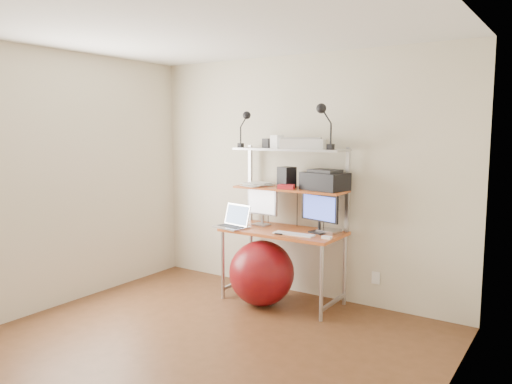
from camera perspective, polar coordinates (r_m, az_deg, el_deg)
room at (r=3.77m, az=-8.01°, el=-0.39°), size 3.60×3.60×3.60m
computer_desk at (r=5.02m, az=3.48°, el=-1.82°), size 1.20×0.60×1.57m
wall_outlet at (r=5.07m, az=13.52°, el=-9.53°), size 0.08×0.01×0.12m
monitor_silver at (r=5.23m, az=0.72°, el=-1.40°), size 0.37×0.14×0.42m
monitor_black at (r=4.87m, az=7.27°, el=-2.07°), size 0.44×0.17×0.45m
laptop at (r=5.13m, az=-2.52°, el=-3.50°), size 0.38×0.33×0.29m
keyboard at (r=4.79m, az=4.33°, el=-4.82°), size 0.41×0.13×0.01m
mouse at (r=4.65m, az=8.09°, el=-5.17°), size 0.09×0.06×0.02m
mac_mini at (r=4.91m, az=8.32°, el=-4.45°), size 0.20×0.20×0.04m
phone at (r=4.84m, az=2.85°, el=-4.69°), size 0.10×0.15×0.01m
printer at (r=4.90m, az=7.88°, el=1.32°), size 0.48×0.37×0.20m
nas_cube at (r=5.08m, az=3.53°, el=1.70°), size 0.18×0.18×0.21m
red_box at (r=4.96m, az=3.46°, el=0.61°), size 0.19×0.15×0.04m
scanner at (r=4.96m, az=5.40°, el=5.58°), size 0.49×0.40×0.11m
box_white at (r=5.08m, az=2.41°, el=5.77°), size 0.14×0.12×0.13m
box_grey at (r=5.19m, az=1.42°, el=5.61°), size 0.12×0.12×0.09m
clip_lamp_left at (r=5.18m, az=-1.22°, el=8.09°), size 0.15×0.08×0.37m
clip_lamp_right at (r=4.75m, az=7.70°, el=8.62°), size 0.17×0.10×0.43m
exercise_ball at (r=5.01m, az=0.64°, el=-9.23°), size 0.65×0.65×0.65m
paper_stack at (r=5.25m, az=0.15°, el=0.90°), size 0.34×0.41×0.03m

